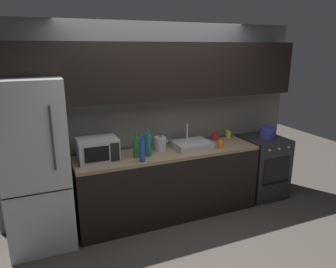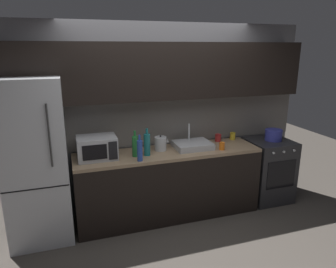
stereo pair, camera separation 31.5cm
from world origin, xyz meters
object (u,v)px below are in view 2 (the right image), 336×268
mug_red (218,138)px  wine_bottle_blue (140,150)px  mug_yellow (233,136)px  refrigerator (36,161)px  microwave (97,148)px  kettle (161,143)px  cooking_pot (274,135)px  wine_bottle_teal (147,144)px  mug_orange (222,146)px  wine_bottle_green (135,146)px  oven_range (268,170)px

mug_red → wine_bottle_blue: bearing=-160.8°
mug_yellow → refrigerator: bearing=-175.3°
microwave → kettle: 0.81m
refrigerator → kettle: 1.49m
cooking_pot → kettle: bearing=177.4°
wine_bottle_teal → mug_red: 1.15m
kettle → cooking_pot: bearing=-2.6°
wine_bottle_blue → cooking_pot: size_ratio=1.31×
microwave → mug_orange: (1.57, -0.17, -0.09)m
cooking_pot → mug_red: bearing=165.0°
wine_bottle_green → mug_yellow: bearing=10.2°
mug_orange → kettle: bearing=163.2°
refrigerator → mug_red: (2.38, 0.21, 0.00)m
microwave → mug_yellow: (1.94, 0.20, -0.08)m
refrigerator → kettle: size_ratio=9.33×
wine_bottle_teal → wine_bottle_blue: 0.20m
oven_range → mug_yellow: 0.73m
refrigerator → wine_bottle_teal: (1.27, -0.07, 0.10)m
mug_orange → cooking_pot: 0.92m
oven_range → mug_orange: (-0.86, -0.15, 0.50)m
wine_bottle_blue → wine_bottle_green: 0.17m
kettle → wine_bottle_green: 0.39m
mug_red → oven_range: bearing=-16.0°
oven_range → mug_orange: size_ratio=9.07×
mug_yellow → mug_orange: bearing=-134.7°
mug_orange → cooking_pot: (0.90, 0.16, 0.03)m
oven_range → wine_bottle_blue: bearing=-173.6°
wine_bottle_teal → microwave: bearing=171.9°
oven_range → wine_bottle_green: bearing=-178.5°
wine_bottle_green → mug_red: (1.26, 0.26, -0.08)m
wine_bottle_blue → mug_orange: wine_bottle_blue is taller
microwave → mug_red: bearing=6.3°
mug_red → mug_yellow: bearing=1.4°
mug_red → mug_yellow: (0.24, 0.01, 0.00)m
wine_bottle_teal → mug_red: size_ratio=3.44×
wine_bottle_blue → mug_orange: 1.11m
kettle → mug_orange: size_ratio=2.04×
refrigerator → cooking_pot: refrigerator is taller
mug_orange → mug_yellow: size_ratio=0.95×
wine_bottle_green → refrigerator: bearing=177.2°
wine_bottle_green → oven_range: bearing=1.5°
microwave → mug_orange: size_ratio=4.64×
wine_bottle_blue → mug_orange: (1.11, 0.07, -0.08)m
oven_range → wine_bottle_green: 2.07m
refrigerator → mug_red: 2.39m
refrigerator → microwave: refrigerator is taller
mug_red → mug_orange: size_ratio=1.01×
kettle → cooking_pot: 1.67m
wine_bottle_teal → wine_bottle_green: size_ratio=1.06×
microwave → mug_orange: bearing=-6.3°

